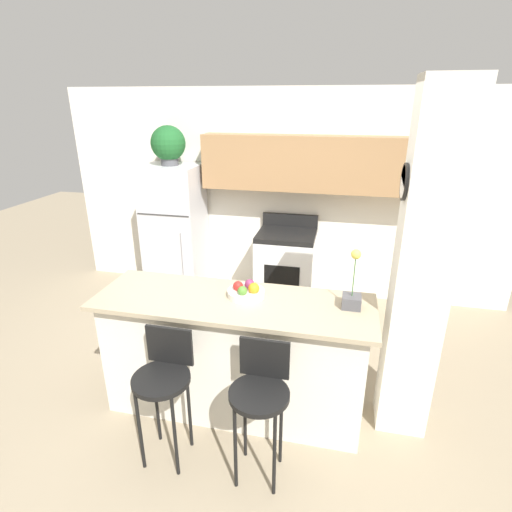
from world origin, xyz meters
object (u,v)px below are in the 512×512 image
stove_range (286,267)px  potted_plant_on_fridge (168,144)px  bar_stool_left (164,378)px  refrigerator (175,231)px  orchid_vase (352,294)px  fruit_bowl (246,291)px  bar_stool_right (260,393)px

stove_range → potted_plant_on_fridge: bearing=-179.3°
bar_stool_left → potted_plant_on_fridge: (-0.99, 2.50, 1.26)m
refrigerator → orchid_vase: 2.88m
refrigerator → stove_range: size_ratio=1.56×
potted_plant_on_fridge → orchid_vase: (2.19, -1.86, -0.80)m
potted_plant_on_fridge → orchid_vase: potted_plant_on_fridge is taller
bar_stool_left → fruit_bowl: (0.42, 0.64, 0.39)m
refrigerator → fruit_bowl: (1.40, -1.86, 0.21)m
fruit_bowl → orchid_vase: bearing=-0.0°
bar_stool_left → bar_stool_right: 0.67m
bar_stool_left → bar_stool_right: size_ratio=1.00×
refrigerator → bar_stool_left: bearing=-68.5°
orchid_vase → bar_stool_right: bearing=-130.0°
stove_range → refrigerator: bearing=-179.3°
refrigerator → orchid_vase: refrigerator is taller
bar_stool_right → orchid_vase: (0.54, 0.64, 0.45)m
potted_plant_on_fridge → bar_stool_left: bearing=-68.5°
bar_stool_left → potted_plant_on_fridge: potted_plant_on_fridge is taller
bar_stool_right → refrigerator: bearing=123.5°
refrigerator → orchid_vase: (2.19, -1.86, 0.27)m
potted_plant_on_fridge → refrigerator: bearing=-60.9°
bar_stool_right → fruit_bowl: fruit_bowl is taller
refrigerator → bar_stool_left: refrigerator is taller
stove_range → potted_plant_on_fridge: size_ratio=2.32×
bar_stool_right → fruit_bowl: (-0.25, 0.64, 0.39)m
refrigerator → stove_range: refrigerator is taller
refrigerator → potted_plant_on_fridge: (-0.00, 0.00, 1.08)m
orchid_vase → stove_range: bearing=111.8°
stove_range → orchid_vase: orchid_vase is taller
fruit_bowl → refrigerator: bearing=127.0°
bar_stool_right → orchid_vase: 0.95m
bar_stool_left → orchid_vase: bearing=28.0°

